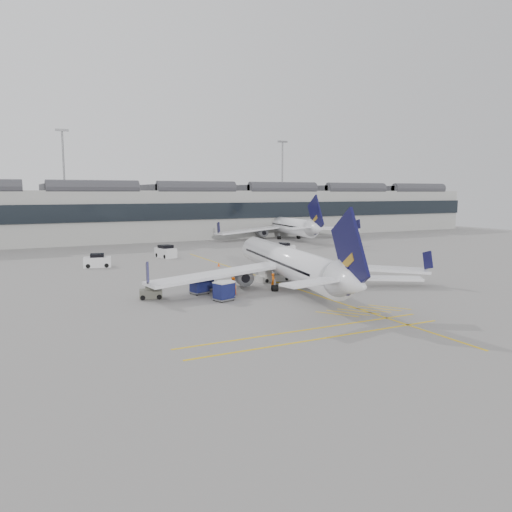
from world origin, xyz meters
name	(u,v)px	position (x,y,z in m)	size (l,w,h in m)	color
ground	(231,306)	(0.00, 0.00, 0.00)	(220.00, 220.00, 0.00)	gray
terminal	(97,213)	(0.00, 71.93, 6.14)	(200.00, 20.45, 12.40)	#9E9E99
light_masts	(79,176)	(-1.67, 86.00, 14.49)	(113.00, 0.60, 25.45)	slate
apron_markings	(273,281)	(10.00, 10.00, 0.01)	(0.25, 60.00, 0.01)	gold
airliner_main	(289,263)	(9.61, 5.59, 2.78)	(31.97, 35.23, 9.44)	white
airliner_far	(286,226)	(39.75, 57.68, 2.99)	(34.72, 38.18, 10.18)	white
belt_loader	(272,276)	(10.00, 10.23, 0.59)	(5.03, 2.12, 2.01)	#BCB9B2
baggage_cart_a	(199,284)	(-0.62, 6.84, 1.00)	(2.08, 1.86, 1.87)	gray
baggage_cart_b	(224,291)	(0.31, 2.59, 1.01)	(2.14, 1.93, 1.88)	gray
baggage_cart_c	(226,289)	(1.11, 3.76, 0.93)	(1.74, 1.47, 1.74)	gray
baggage_cart_d	(206,282)	(0.72, 8.46, 0.89)	(1.63, 1.37, 1.67)	gray
ramp_agent_a	(273,281)	(7.45, 5.36, 0.91)	(0.66, 0.44, 1.82)	#DC590B
ramp_agent_b	(233,286)	(2.26, 4.65, 0.96)	(0.93, 0.73, 1.92)	orange
pushback_tug	(151,293)	(-5.83, 6.85, 0.55)	(2.48, 1.84, 1.25)	#525346
safety_cone_nose	(219,264)	(8.78, 24.05, 0.29)	(0.41, 0.41, 0.57)	#F24C0A
safety_cone_engine	(351,284)	(16.14, 2.92, 0.25)	(0.35, 0.35, 0.49)	#F24C0A
service_van_left	(97,261)	(-6.95, 31.31, 0.86)	(4.06, 2.58, 1.93)	silver
service_van_mid	(166,252)	(4.90, 37.26, 0.92)	(2.84, 4.36, 2.06)	silver
service_van_right	(284,249)	(24.81, 32.80, 0.86)	(4.18, 3.23, 1.92)	silver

